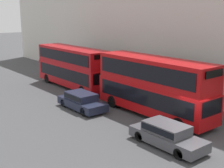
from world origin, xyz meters
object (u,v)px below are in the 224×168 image
Objects in this scene: bus_leading at (154,84)px; bus_second_in_queue at (73,66)px; car_hatchback at (82,100)px; car_dark_sedan at (167,134)px.

bus_leading is 1.00× the size of bus_second_in_queue.
bus_leading is 6.00m from car_hatchback.
bus_second_in_queue is 2.20× the size of car_hatchback.
bus_leading reaches higher than bus_second_in_queue.
bus_leading is at bearing 52.14° from car_dark_sedan.
car_hatchback is at bearing 126.19° from bus_leading.
car_dark_sedan is (-3.40, -4.37, -1.68)m from bus_leading.
car_hatchback is (0.00, 9.02, -0.01)m from car_dark_sedan.
bus_second_in_queue is 7.66m from car_hatchback.
bus_leading is 2.13× the size of car_dark_sedan.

